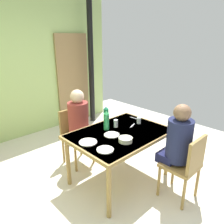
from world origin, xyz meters
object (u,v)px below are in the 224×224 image
(serving_bowl_center, at_px, (125,140))
(water_bottle_green_far, at_px, (106,116))
(chair_near_diner, at_px, (186,164))
(person_far_diner, at_px, (79,119))
(dining_table, at_px, (120,137))
(water_bottle_green_near, at_px, (106,121))
(person_near_diner, at_px, (178,139))
(chair_far_diner, at_px, (75,133))

(serving_bowl_center, bearing_deg, water_bottle_green_far, 70.82)
(chair_near_diner, bearing_deg, person_far_diner, 106.84)
(chair_near_diner, bearing_deg, dining_table, 109.37)
(water_bottle_green_near, height_order, water_bottle_green_far, water_bottle_green_far)
(person_near_diner, bearing_deg, chair_near_diner, -90.00)
(chair_near_diner, distance_m, person_near_diner, 0.31)
(chair_far_diner, bearing_deg, person_far_diner, 90.00)
(chair_near_diner, xyz_separation_m, water_bottle_green_near, (-0.35, 1.02, 0.36))
(chair_far_diner, xyz_separation_m, water_bottle_green_near, (0.11, -0.63, 0.36))
(person_near_diner, distance_m, water_bottle_green_near, 0.95)
(chair_far_diner, height_order, water_bottle_green_far, water_bottle_green_far)
(serving_bowl_center, bearing_deg, chair_near_diner, -53.84)
(water_bottle_green_far, bearing_deg, chair_near_diner, -78.39)
(serving_bowl_center, bearing_deg, person_near_diner, -46.46)
(chair_far_diner, bearing_deg, water_bottle_green_near, 99.79)
(water_bottle_green_far, bearing_deg, person_far_diner, 121.58)
(water_bottle_green_far, bearing_deg, dining_table, -99.17)
(chair_near_diner, xyz_separation_m, serving_bowl_center, (-0.43, 0.59, 0.26))
(chair_far_diner, xyz_separation_m, person_near_diner, (0.46, -1.51, 0.28))
(person_near_diner, xyz_separation_m, water_bottle_green_far, (-0.24, 1.02, 0.08))
(dining_table, relative_size, person_far_diner, 1.68)
(person_near_diner, bearing_deg, person_far_diner, 108.40)
(dining_table, height_order, chair_far_diner, chair_far_diner)
(chair_near_diner, distance_m, serving_bowl_center, 0.78)
(water_bottle_green_near, bearing_deg, dining_table, -73.20)
(serving_bowl_center, bearing_deg, dining_table, 58.61)
(chair_far_diner, height_order, person_far_diner, person_far_diner)
(chair_far_diner, xyz_separation_m, serving_bowl_center, (0.03, -1.06, 0.26))
(chair_near_diner, bearing_deg, chair_far_diner, 105.52)
(dining_table, height_order, chair_near_diner, chair_near_diner)
(dining_table, xyz_separation_m, chair_near_diner, (0.29, -0.82, -0.16))
(dining_table, bearing_deg, person_near_diner, -67.15)
(chair_near_diner, xyz_separation_m, person_near_diner, (0.00, 0.14, 0.28))
(chair_near_diner, distance_m, chair_far_diner, 1.71)
(person_far_diner, distance_m, serving_bowl_center, 0.92)
(dining_table, bearing_deg, chair_near_diner, -70.63)
(dining_table, relative_size, person_near_diner, 1.68)
(dining_table, distance_m, person_near_diner, 0.76)
(chair_near_diner, relative_size, serving_bowl_center, 5.12)
(person_near_diner, xyz_separation_m, person_far_diner, (-0.46, 1.37, 0.00))
(water_bottle_green_near, xyz_separation_m, water_bottle_green_far, (0.11, 0.13, 0.00))
(chair_near_diner, height_order, water_bottle_green_far, water_bottle_green_far)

